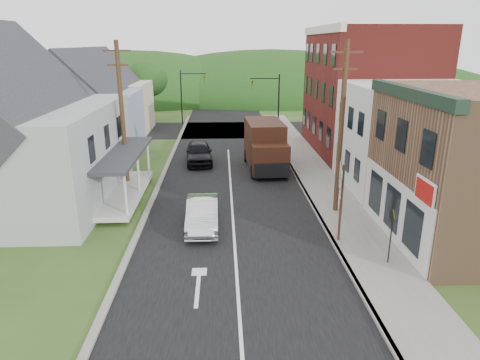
{
  "coord_description": "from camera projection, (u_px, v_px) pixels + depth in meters",
  "views": [
    {
      "loc": [
        -0.51,
        -17.93,
        8.83
      ],
      "look_at": [
        0.37,
        2.66,
        2.2
      ],
      "focal_mm": 32.0,
      "sensor_mm": 36.0,
      "label": 1
    }
  ],
  "objects": [
    {
      "name": "delivery_van",
      "position": [
        265.0,
        146.0,
        30.8
      ],
      "size": [
        2.81,
        6.26,
        3.44
      ],
      "rotation": [
        0.0,
        0.0,
        0.05
      ],
      "color": "#32170E",
      "rests_on": "ground"
    },
    {
      "name": "forested_ridge",
      "position": [
        225.0,
        98.0,
        72.09
      ],
      "size": [
        90.0,
        30.0,
        16.0
      ],
      "primitive_type": "ellipsoid",
      "color": "#103610",
      "rests_on": "ground"
    },
    {
      "name": "house_gray",
      "position": [
        15.0,
        130.0,
        23.7
      ],
      "size": [
        10.2,
        12.24,
        8.35
      ],
      "color": "#989B9D",
      "rests_on": "ground"
    },
    {
      "name": "tree_left_d",
      "position": [
        146.0,
        79.0,
        48.35
      ],
      "size": [
        4.8,
        4.8,
        6.94
      ],
      "color": "#382616",
      "rests_on": "ground"
    },
    {
      "name": "utility_pole_left",
      "position": [
        122.0,
        116.0,
        25.7
      ],
      "size": [
        1.6,
        0.26,
        9.0
      ],
      "color": "#472D19",
      "rests_on": "ground"
    },
    {
      "name": "house_cream",
      "position": [
        112.0,
        96.0,
        42.91
      ],
      "size": [
        7.14,
        8.16,
        7.28
      ],
      "color": "#C1B595",
      "rests_on": "ground"
    },
    {
      "name": "storefront_white",
      "position": [
        413.0,
        138.0,
        26.37
      ],
      "size": [
        8.0,
        7.0,
        6.5
      ],
      "primitive_type": "cube",
      "color": "silver",
      "rests_on": "ground"
    },
    {
      "name": "house_blue",
      "position": [
        91.0,
        110.0,
        34.37
      ],
      "size": [
        7.14,
        8.16,
        7.28
      ],
      "color": "#8195B0",
      "rests_on": "ground"
    },
    {
      "name": "warning_sign",
      "position": [
        391.0,
        228.0,
        17.23
      ],
      "size": [
        0.11,
        0.67,
        2.42
      ],
      "rotation": [
        0.0,
        0.0,
        -0.05
      ],
      "color": "black",
      "rests_on": "sidewalk_right"
    },
    {
      "name": "dark_sedan",
      "position": [
        199.0,
        153.0,
        32.69
      ],
      "size": [
        2.27,
        4.9,
        1.62
      ],
      "primitive_type": "imported",
      "rotation": [
        0.0,
        0.0,
        0.07
      ],
      "color": "black",
      "rests_on": "ground"
    },
    {
      "name": "curb_right",
      "position": [
        301.0,
        185.0,
        27.55
      ],
      "size": [
        0.2,
        55.0,
        0.15
      ],
      "primitive_type": "cube",
      "color": "slate",
      "rests_on": "ground"
    },
    {
      "name": "sidewalk_right",
      "position": [
        322.0,
        185.0,
        27.6
      ],
      "size": [
        2.8,
        55.0,
        0.15
      ],
      "primitive_type": "cube",
      "color": "slate",
      "rests_on": "ground"
    },
    {
      "name": "cross_road",
      "position": [
        227.0,
        130.0,
        45.46
      ],
      "size": [
        60.0,
        9.0,
        0.02
      ],
      "primitive_type": "cube",
      "color": "black",
      "rests_on": "ground"
    },
    {
      "name": "curb_left",
      "position": [
        158.0,
        187.0,
        27.18
      ],
      "size": [
        0.3,
        55.0,
        0.12
      ],
      "primitive_type": "cube",
      "color": "slate",
      "rests_on": "ground"
    },
    {
      "name": "utility_pole_right",
      "position": [
        341.0,
        128.0,
        21.91
      ],
      "size": [
        1.6,
        0.26,
        9.0
      ],
      "color": "#472D19",
      "rests_on": "ground"
    },
    {
      "name": "traffic_signal_left",
      "position": [
        187.0,
        91.0,
        47.46
      ],
      "size": [
        2.87,
        0.2,
        6.0
      ],
      "color": "black",
      "rests_on": "ground"
    },
    {
      "name": "route_sign_cluster",
      "position": [
        341.0,
        192.0,
        19.05
      ],
      "size": [
        0.53,
        2.03,
        3.61
      ],
      "rotation": [
        0.0,
        0.0,
        -0.22
      ],
      "color": "#472D19",
      "rests_on": "sidewalk_right"
    },
    {
      "name": "road",
      "position": [
        230.0,
        178.0,
        29.29
      ],
      "size": [
        9.0,
        90.0,
        0.02
      ],
      "primitive_type": "cube",
      "color": "black",
      "rests_on": "ground"
    },
    {
      "name": "ground",
      "position": [
        234.0,
        243.0,
        19.78
      ],
      "size": [
        120.0,
        120.0,
        0.0
      ],
      "primitive_type": "plane",
      "color": "#2D4719",
      "rests_on": "ground"
    },
    {
      "name": "silver_sedan",
      "position": [
        202.0,
        214.0,
        21.23
      ],
      "size": [
        1.61,
        4.44,
        1.45
      ],
      "primitive_type": "imported",
      "rotation": [
        0.0,
        0.0,
        0.02
      ],
      "color": "silver",
      "rests_on": "ground"
    },
    {
      "name": "traffic_signal_right",
      "position": [
        272.0,
        98.0,
        41.15
      ],
      "size": [
        2.87,
        0.2,
        6.0
      ],
      "color": "black",
      "rests_on": "ground"
    },
    {
      "name": "storefront_red",
      "position": [
        366.0,
        92.0,
        34.87
      ],
      "size": [
        8.0,
        12.0,
        10.0
      ],
      "primitive_type": "cube",
      "color": "maroon",
      "rests_on": "ground"
    },
    {
      "name": "tree_left_c",
      "position": [
        3.0,
        79.0,
        36.21
      ],
      "size": [
        5.8,
        5.8,
        8.41
      ],
      "color": "#382616",
      "rests_on": "ground"
    }
  ]
}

